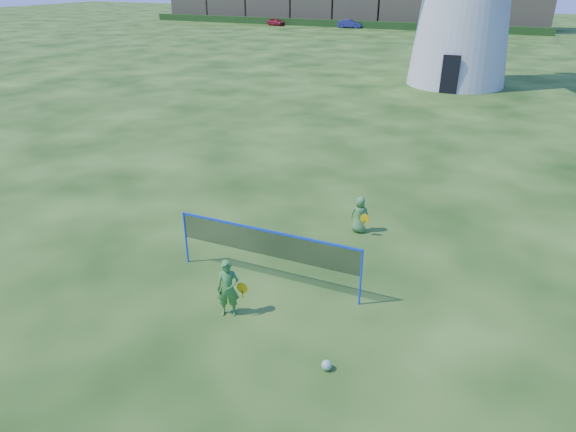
# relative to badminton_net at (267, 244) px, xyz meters

# --- Properties ---
(ground) EXTENTS (220.00, 220.00, 0.00)m
(ground) POSITION_rel_badminton_net_xyz_m (-0.07, 0.53, -1.14)
(ground) COLOR black
(ground) RESTS_ON ground
(badminton_net) EXTENTS (5.05, 0.05, 1.55)m
(badminton_net) POSITION_rel_badminton_net_xyz_m (0.00, 0.00, 0.00)
(badminton_net) COLOR blue
(badminton_net) RESTS_ON ground
(player_girl) EXTENTS (0.73, 0.53, 1.45)m
(player_girl) POSITION_rel_badminton_net_xyz_m (-0.23, -1.63, -0.41)
(player_girl) COLOR #3E8535
(player_girl) RESTS_ON ground
(player_boy) EXTENTS (0.66, 0.44, 1.18)m
(player_boy) POSITION_rel_badminton_net_xyz_m (1.39, 3.73, -0.55)
(player_boy) COLOR #4E8D44
(player_boy) RESTS_ON ground
(play_ball) EXTENTS (0.22, 0.22, 0.22)m
(play_ball) POSITION_rel_badminton_net_xyz_m (2.54, -2.45, -1.03)
(play_ball) COLOR green
(play_ball) RESTS_ON ground
(hedge) EXTENTS (62.00, 0.80, 1.00)m
(hedge) POSITION_rel_badminton_net_xyz_m (-22.07, 66.53, -0.64)
(hedge) COLOR #193814
(hedge) RESTS_ON ground
(car_left) EXTENTS (3.43, 2.33, 1.08)m
(car_left) POSITION_rel_badminton_net_xyz_m (-30.12, 64.86, -0.60)
(car_left) COLOR maroon
(car_left) RESTS_ON ground
(car_right) EXTENTS (3.66, 1.64, 1.17)m
(car_right) POSITION_rel_badminton_net_xyz_m (-18.57, 65.96, -0.56)
(car_right) COLOR navy
(car_right) RESTS_ON ground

